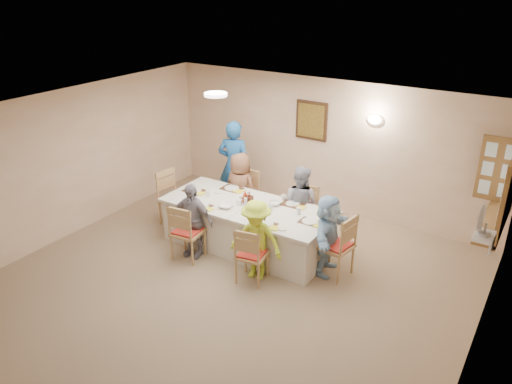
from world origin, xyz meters
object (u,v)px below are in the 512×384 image
Objects in this scene: diner_front_left at (192,220)px; diner_right_end at (328,235)px; chair_right_end at (335,245)px; diner_back_left at (240,189)px; chair_front_right at (252,254)px; chair_left_end at (175,199)px; serving_hatch at (510,190)px; caregiver at (234,166)px; desk_fan at (483,224)px; diner_back_right at (300,204)px; dining_table at (248,226)px; chair_back_left at (244,197)px; diner_front_right at (256,240)px; condiment_ketchup at (245,197)px; chair_front_left at (188,231)px; chair_back_right at (303,213)px.

diner_right_end reaches higher than diner_front_left.
chair_right_end is 0.76× the size of diner_back_left.
chair_left_end reaches higher than chair_front_right.
diner_front_left is (-4.20, -1.64, -0.88)m from serving_hatch.
serving_hatch is 0.86× the size of caregiver.
chair_right_end is at bearing 10.02° from diner_front_left.
desk_fan reaches higher than diner_right_end.
dining_table is at bearing 49.11° from diner_back_right.
serving_hatch reaches higher than caregiver.
caregiver reaches higher than diner_right_end.
chair_back_left is 1.49m from diner_front_left.
diner_front_right is (1.20, -1.48, 0.15)m from chair_back_left.
condiment_ketchup is (-3.68, -0.91, -0.63)m from serving_hatch.
chair_right_end is at bearing 144.94° from diner_back_right.
chair_front_left is at bearing -60.95° from chair_right_end.
chair_front_right is at bearing 172.81° from chair_front_left.
desk_fan is at bearing 147.09° from caregiver.
chair_back_left is 0.97× the size of chair_front_left.
diner_back_left is 0.68m from caregiver.
desk_fan is 0.33× the size of chair_back_right.
condiment_ketchup is (0.97, -1.10, 0.00)m from caregiver.
condiment_ketchup is (0.52, 0.73, 0.25)m from diner_front_left.
diner_front_left reaches higher than chair_left_end.
serving_hatch is 3.89m from dining_table.
condiment_ketchup reaches higher than chair_back_right.
serving_hatch is 3.63m from chair_front_right.
diner_back_left is (0.95, 0.68, 0.16)m from chair_left_end.
chair_back_right is (1.20, 0.00, -0.02)m from chair_back_left.
chair_front_right is 0.73× the size of diner_front_left.
condiment_ketchup is (0.52, -0.63, 0.21)m from diner_back_left.
desk_fan is at bearing -94.66° from serving_hatch.
chair_right_end is at bearing -23.13° from chair_back_left.
chair_front_right is at bearing -55.86° from chair_back_left.
condiment_ketchup is (1.47, 0.05, 0.37)m from chair_left_end.
diner_back_right is (1.20, -0.12, 0.20)m from chair_back_left.
chair_front_left is 1.20m from chair_front_right.
desk_fan is 0.11× the size of dining_table.
diner_right_end is at bearing -165.58° from chair_front_left.
chair_left_end reaches higher than chair_back_right.
dining_table is at bearing 123.21° from diner_front_right.
diner_front_left is at bearing 100.99° from diner_right_end.
diner_front_left is (-2.15, -0.68, 0.11)m from chair_right_end.
chair_right_end is 0.81× the size of diner_front_left.
caregiver is (-0.45, 0.35, 0.40)m from chair_back_left.
chair_front_right is at bearing 126.68° from diner_right_end.
diner_front_right is (0.00, -1.36, -0.05)m from diner_back_right.
chair_back_left is 0.23m from diner_back_left.
serving_hatch reaches higher than diner_right_end.
chair_left_end is at bearing -180.00° from dining_table.
diner_right_end is at bearing 162.81° from diner_back_left.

